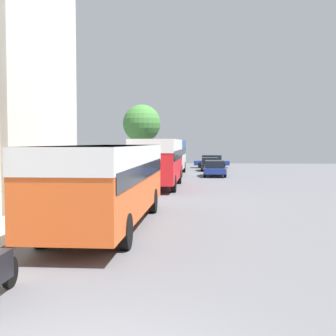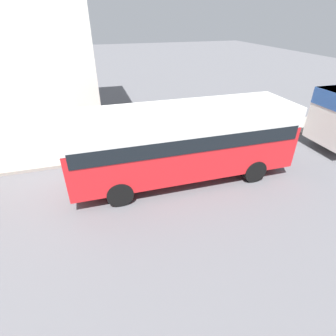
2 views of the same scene
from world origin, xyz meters
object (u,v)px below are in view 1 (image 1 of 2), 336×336
Objects in this scene: car_far_curb at (215,168)px; bus_following at (158,156)px; pedestrian_near_curb at (141,163)px; car_crossing at (212,161)px; bus_lead at (108,174)px; car_distant at (210,164)px; bus_third_in_line at (170,152)px.

bus_following is at bearing -110.35° from car_far_curb.
car_crossing is at bearing 57.03° from pedestrian_near_curb.
car_far_curb is at bearing 80.47° from bus_lead.
pedestrian_near_curb is at bearing 102.71° from bus_following.
bus_following reaches higher than car_far_curb.
bus_third_in_line is at bearing 57.66° from car_distant.
pedestrian_near_curb is (-6.76, -10.42, 0.23)m from car_crossing.
pedestrian_near_curb is (-6.52, -4.81, 0.26)m from car_distant.
pedestrian_near_curb is at bearing 155.79° from car_far_curb.
bus_following is 5.71× the size of pedestrian_near_curb.
car_far_curb is (4.12, 24.57, -1.12)m from bus_lead.
bus_following is 18.59m from car_distant.
car_distant is (3.79, 32.46, -1.13)m from bus_lead.
car_distant is at bearing 79.13° from bus_following.
bus_third_in_line reaches higher than pedestrian_near_curb.
pedestrian_near_curb is at bearing 147.03° from car_crossing.
bus_third_in_line is 7.00m from car_distant.
bus_following is at bearing 88.82° from bus_lead.
bus_lead reaches higher than car_crossing.
bus_following is at bearing -89.17° from bus_third_in_line.
car_crossing is at bearing 81.09° from bus_following.
bus_third_in_line reaches higher than car_distant.
bus_third_in_line is 12.13m from car_crossing.
car_distant is at bearing 36.41° from pedestrian_near_curb.
bus_following is at bearing 171.09° from car_crossing.
car_crossing is at bearing 71.08° from bus_third_in_line.
bus_third_in_line reaches higher than car_crossing.
bus_lead is 2.70× the size of car_crossing.
car_distant is at bearing 83.34° from bus_lead.
bus_third_in_line is 6.08× the size of pedestrian_near_curb.
car_distant is at bearing 177.59° from car_crossing.
bus_following reaches higher than car_distant.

